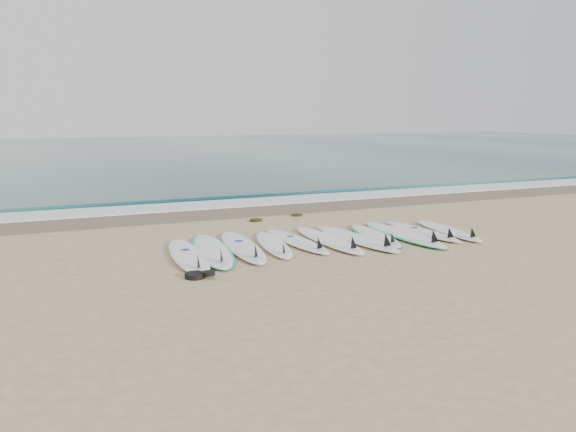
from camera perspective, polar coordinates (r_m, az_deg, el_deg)
name	(u,v)px	position (r m, az deg, el deg)	size (l,w,h in m)	color
ground	(326,242)	(11.39, 3.93, -2.66)	(120.00, 120.00, 0.00)	tan
ocean	(123,151)	(42.76, -16.41, 6.37)	(120.00, 55.00, 0.03)	#205251
wet_sand_band	(257,211)	(15.09, -3.16, 0.53)	(120.00, 1.80, 0.01)	brown
foam_band	(241,203)	(16.39, -4.84, 1.33)	(120.00, 1.40, 0.04)	silver
wave_crest	(225,195)	(17.80, -6.37, 2.10)	(120.00, 1.00, 0.10)	#205251
surfboard_0	(189,256)	(10.16, -10.06, -4.02)	(0.76, 2.83, 0.36)	white
surfboard_1	(212,250)	(10.55, -7.69, -3.47)	(1.03, 2.93, 0.36)	white
surfboard_2	(243,247)	(10.74, -4.59, -3.12)	(0.86, 2.90, 0.37)	white
surfboard_3	(274,245)	(10.92, -1.44, -2.92)	(0.88, 2.46, 0.31)	white
surfboard_4	(298,241)	(11.22, 0.97, -2.54)	(0.68, 2.59, 0.33)	white
surfboard_5	(330,240)	(11.32, 4.26, -2.44)	(0.58, 2.77, 0.35)	white
surfboard_6	(357,238)	(11.52, 7.04, -2.25)	(0.81, 2.90, 0.37)	white
surfboard_7	(375,235)	(11.94, 8.85, -1.94)	(0.96, 2.47, 0.31)	white
surfboard_8	(404,234)	(12.10, 11.70, -1.83)	(0.73, 2.92, 0.37)	white
surfboard_9	(423,231)	(12.50, 13.57, -1.52)	(0.60, 2.49, 0.32)	white
surfboard_10	(449,231)	(12.73, 16.07, -1.43)	(0.78, 2.51, 0.32)	white
seaweed_near	(256,220)	(13.63, -3.27, -0.39)	(0.35, 0.27, 0.07)	black
seaweed_far	(297,215)	(14.32, 0.90, 0.13)	(0.31, 0.24, 0.06)	black
leash_coil	(198,275)	(9.00, -9.13, -5.93)	(0.46, 0.36, 0.11)	black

